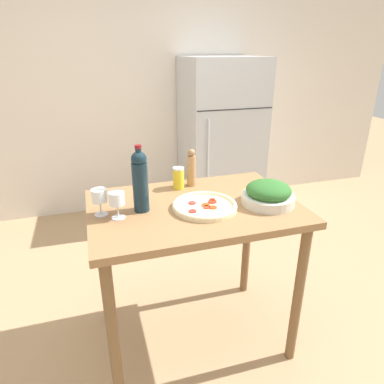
{
  "coord_description": "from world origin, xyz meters",
  "views": [
    {
      "loc": [
        -0.51,
        -1.61,
        1.72
      ],
      "look_at": [
        0.0,
        0.04,
        1.0
      ],
      "focal_mm": 32.0,
      "sensor_mm": 36.0,
      "label": 1
    }
  ],
  "objects": [
    {
      "name": "homemade_pizza",
      "position": [
        0.04,
        -0.06,
        0.95
      ],
      "size": [
        0.35,
        0.35,
        0.03
      ],
      "color": "beige",
      "rests_on": "prep_counter"
    },
    {
      "name": "salad_bowl",
      "position": [
        0.39,
        -0.1,
        0.99
      ],
      "size": [
        0.29,
        0.29,
        0.13
      ],
      "color": "silver",
      "rests_on": "prep_counter"
    },
    {
      "name": "wine_bottle",
      "position": [
        -0.28,
        0.02,
        1.11
      ],
      "size": [
        0.08,
        0.08,
        0.35
      ],
      "color": "#142833",
      "rests_on": "prep_counter"
    },
    {
      "name": "wine_glass_far",
      "position": [
        -0.49,
        0.02,
        1.03
      ],
      "size": [
        0.08,
        0.08,
        0.14
      ],
      "color": "silver",
      "rests_on": "prep_counter"
    },
    {
      "name": "salt_canister",
      "position": [
        -0.02,
        0.25,
        1.0
      ],
      "size": [
        0.07,
        0.07,
        0.13
      ],
      "color": "yellow",
      "rests_on": "prep_counter"
    },
    {
      "name": "wine_glass_near",
      "position": [
        -0.41,
        -0.04,
        1.03
      ],
      "size": [
        0.08,
        0.08,
        0.14
      ],
      "color": "silver",
      "rests_on": "prep_counter"
    },
    {
      "name": "prep_counter",
      "position": [
        0.0,
        0.0,
        0.8
      ],
      "size": [
        1.13,
        0.77,
        0.94
      ],
      "color": "olive",
      "rests_on": "ground_plane"
    },
    {
      "name": "wall_back",
      "position": [
        0.0,
        2.16,
        1.3
      ],
      "size": [
        6.4,
        0.06,
        2.6
      ],
      "color": "silver",
      "rests_on": "ground_plane"
    },
    {
      "name": "refrigerator",
      "position": [
        0.85,
        1.76,
        0.83
      ],
      "size": [
        0.79,
        0.73,
        1.65
      ],
      "color": "#B7BCC1",
      "rests_on": "ground_plane"
    },
    {
      "name": "ground_plane",
      "position": [
        0.0,
        0.0,
        0.0
      ],
      "size": [
        14.0,
        14.0,
        0.0
      ],
      "primitive_type": "plane",
      "color": "tan"
    },
    {
      "name": "pepper_mill",
      "position": [
        0.07,
        0.28,
        1.05
      ],
      "size": [
        0.05,
        0.05,
        0.23
      ],
      "color": "#AD7F51",
      "rests_on": "prep_counter"
    }
  ]
}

